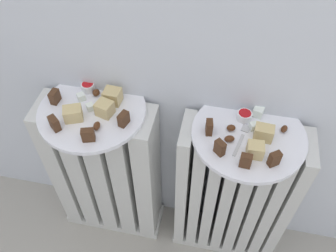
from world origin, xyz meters
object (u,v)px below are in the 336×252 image
(radiator_right, at_px, (232,196))
(plate_left, at_px, (92,111))
(jam_bowl_left, at_px, (88,87))
(radiator_left, at_px, (107,174))
(plate_right, at_px, (249,135))
(jam_bowl_right, at_px, (244,116))
(fork, at_px, (242,138))

(radiator_right, xyz_separation_m, plate_left, (-0.42, 0.00, 0.31))
(jam_bowl_left, bearing_deg, radiator_left, -64.39)
(plate_right, height_order, jam_bowl_left, jam_bowl_left)
(jam_bowl_right, xyz_separation_m, fork, (-0.00, -0.07, -0.01))
(plate_left, xyz_separation_m, jam_bowl_right, (0.40, 0.05, 0.02))
(plate_left, height_order, plate_right, same)
(radiator_left, xyz_separation_m, jam_bowl_right, (0.40, 0.05, 0.33))
(radiator_right, relative_size, jam_bowl_right, 15.32)
(jam_bowl_left, height_order, jam_bowl_right, same)
(radiator_left, distance_m, jam_bowl_left, 0.34)
(radiator_left, bearing_deg, radiator_right, 0.00)
(radiator_left, distance_m, plate_right, 0.52)
(plate_right, bearing_deg, fork, -131.24)
(jam_bowl_left, xyz_separation_m, fork, (0.43, -0.09, -0.01))
(plate_left, xyz_separation_m, plate_right, (0.42, 0.00, 0.00))
(fork, bearing_deg, jam_bowl_right, 89.25)
(plate_left, bearing_deg, jam_bowl_left, 115.61)
(plate_right, bearing_deg, jam_bowl_left, 171.17)
(radiator_left, height_order, plate_right, plate_right)
(radiator_left, xyz_separation_m, radiator_right, (0.42, 0.00, -0.00))
(jam_bowl_right, bearing_deg, fork, -90.75)
(plate_left, relative_size, plate_right, 1.00)
(radiator_right, height_order, jam_bowl_right, jam_bowl_right)
(plate_right, relative_size, jam_bowl_left, 7.79)
(jam_bowl_left, bearing_deg, fork, -11.72)
(jam_bowl_left, bearing_deg, jam_bowl_right, -2.98)
(radiator_left, height_order, radiator_right, same)
(radiator_right, distance_m, plate_right, 0.31)
(radiator_left, bearing_deg, jam_bowl_left, 115.61)
(jam_bowl_left, height_order, fork, jam_bowl_left)
(radiator_right, xyz_separation_m, fork, (-0.02, -0.02, 0.31))
(plate_left, distance_m, plate_right, 0.42)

